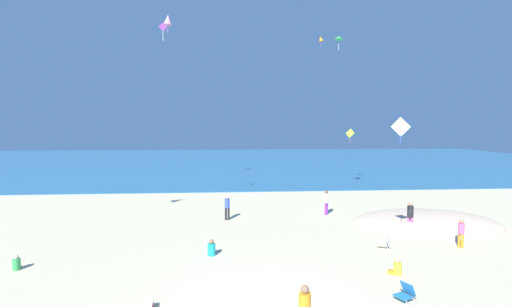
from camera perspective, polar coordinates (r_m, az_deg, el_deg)
The scene contains 19 objects.
ground_plane at distance 22.43m, azimuth -0.90°, elevation -11.31°, with size 120.00×120.00×0.00m, color beige.
ocean_water at distance 63.13m, azimuth -3.00°, elevation -1.16°, with size 120.00×60.00×0.05m, color teal.
dune_mound at distance 25.05m, azimuth 25.13°, elevation -10.06°, with size 9.16×6.41×1.41m, color #D1B394.
beach_chair_near_camera at distance 14.45m, azimuth 22.42°, elevation -19.50°, with size 0.78×0.73×0.62m.
beach_chair_mid_beach at distance 19.68m, azimuth 19.57°, elevation -13.06°, with size 0.78×0.77×0.58m.
cooler_box at distance 13.33m, azimuth -16.75°, elevation -22.14°, with size 0.40×0.59×0.29m.
person_0 at distance 25.38m, azimuth 11.00°, elevation -7.29°, with size 0.47×0.47×1.68m.
person_2 at distance 23.69m, azimuth -4.55°, elevation -8.20°, with size 0.34×0.34×1.58m.
person_3 at distance 16.53m, azimuth 21.22°, elevation -16.50°, with size 0.60×0.49×0.68m.
person_4 at distance 22.77m, azimuth 23.07°, elevation -8.84°, with size 0.48×0.48×1.73m.
person_5 at distance 17.71m, azimuth -7.00°, elevation -14.70°, with size 0.38×0.62×0.77m.
person_6 at distance 18.91m, azimuth -33.49°, elevation -14.29°, with size 0.52×0.58×0.65m.
person_7 at distance 21.07m, azimuth 29.54°, elevation -10.60°, with size 0.39×0.39×1.42m.
kite_orange at distance 35.93m, azimuth 10.13°, elevation 17.32°, with size 0.61×0.55×0.94m.
kite_lime at distance 37.04m, azimuth 14.57°, elevation 3.07°, with size 0.70×0.71×1.46m.
kite_white at distance 16.94m, azimuth 21.79°, elevation 3.86°, with size 0.61×0.65×1.22m.
kite_green at distance 32.72m, azimuth 12.85°, elevation 17.27°, with size 0.87×0.81×1.17m.
kite_pink at distance 36.52m, azimuth -13.70°, elevation 19.73°, with size 1.09×1.11×1.68m.
kite_purple at distance 25.73m, azimuth -14.42°, elevation 18.59°, with size 0.55×0.11×1.15m.
Camera 1 is at (-1.21, -11.57, 6.04)m, focal length 25.46 mm.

